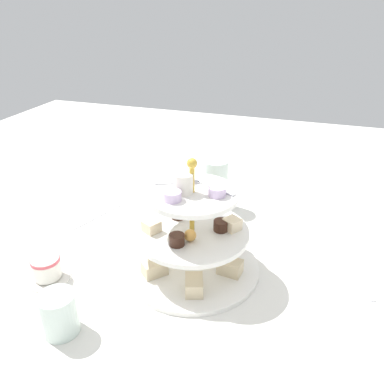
% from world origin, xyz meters
% --- Properties ---
extents(ground_plane, '(2.40, 2.40, 0.00)m').
position_xyz_m(ground_plane, '(0.00, 0.00, 0.00)').
color(ground_plane, silver).
extents(tiered_serving_stand, '(0.28, 0.28, 0.25)m').
position_xyz_m(tiered_serving_stand, '(0.00, 0.00, 0.07)').
color(tiered_serving_stand, white).
rests_on(tiered_serving_stand, ground_plane).
extents(water_glass_tall_right, '(0.07, 0.07, 0.14)m').
position_xyz_m(water_glass_tall_right, '(0.03, -0.28, 0.07)').
color(water_glass_tall_right, silver).
rests_on(water_glass_tall_right, ground_plane).
extents(water_glass_short_left, '(0.06, 0.06, 0.08)m').
position_xyz_m(water_glass_short_left, '(0.16, 0.23, 0.04)').
color(water_glass_short_left, silver).
rests_on(water_glass_short_left, ground_plane).
extents(teacup_with_saucer, '(0.09, 0.09, 0.05)m').
position_xyz_m(teacup_with_saucer, '(0.27, 0.12, 0.02)').
color(teacup_with_saucer, white).
rests_on(teacup_with_saucer, ground_plane).
extents(butter_knife_left, '(0.09, 0.16, 0.00)m').
position_xyz_m(butter_knife_left, '(-0.32, -0.09, 0.00)').
color(butter_knife_left, silver).
rests_on(butter_knife_left, ground_plane).
extents(butter_knife_right, '(0.07, 0.16, 0.00)m').
position_xyz_m(butter_knife_right, '(0.31, -0.12, 0.00)').
color(butter_knife_right, silver).
rests_on(butter_knife_right, ground_plane).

